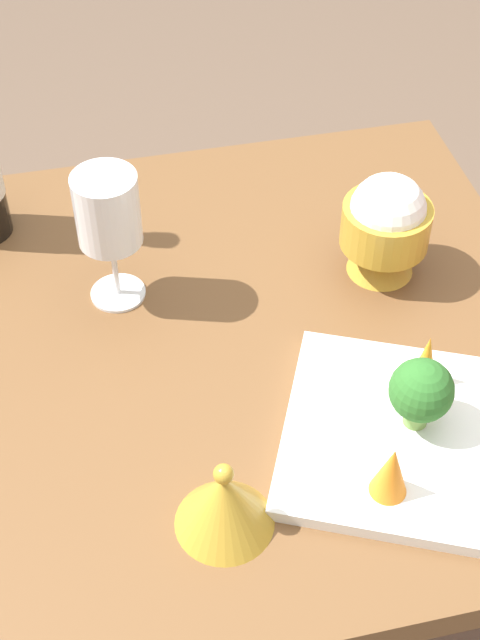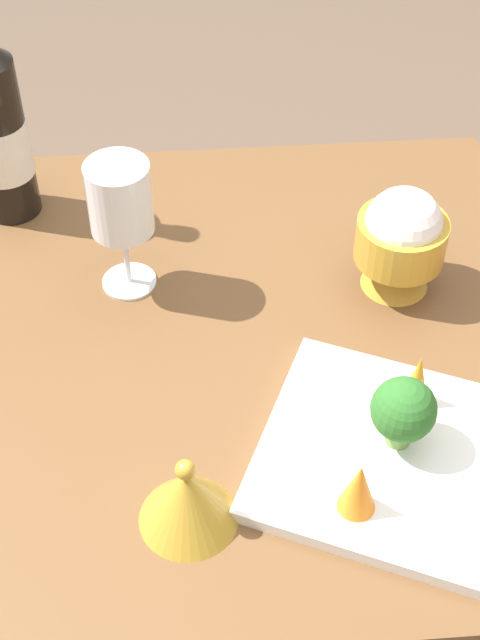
{
  "view_description": "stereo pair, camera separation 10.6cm",
  "coord_description": "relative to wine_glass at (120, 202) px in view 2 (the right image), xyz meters",
  "views": [
    {
      "loc": [
        -0.72,
        0.16,
        1.53
      ],
      "look_at": [
        0.0,
        0.0,
        0.77
      ],
      "focal_mm": 51.29,
      "sensor_mm": 36.0,
      "label": 1
    },
    {
      "loc": [
        -0.74,
        0.06,
        1.53
      ],
      "look_at": [
        0.0,
        0.0,
        0.77
      ],
      "focal_mm": 51.29,
      "sensor_mm": 36.0,
      "label": 2
    }
  ],
  "objects": [
    {
      "name": "ground_plane",
      "position": [
        -0.11,
        -0.13,
        -0.87
      ],
      "size": [
        8.0,
        8.0,
        0.0
      ],
      "primitive_type": "plane",
      "color": "brown"
    },
    {
      "name": "dining_table",
      "position": [
        -0.11,
        -0.13,
        -0.23
      ],
      "size": [
        0.77,
        0.77,
        0.74
      ],
      "color": "brown",
      "rests_on": "ground_plane"
    },
    {
      "name": "wine_glass",
      "position": [
        0.0,
        0.0,
        0.0
      ],
      "size": [
        0.08,
        0.08,
        0.18
      ],
      "color": "white",
      "rests_on": "dining_table"
    },
    {
      "name": "rice_bowl",
      "position": [
        -0.03,
        -0.33,
        -0.05
      ],
      "size": [
        0.11,
        0.11,
        0.14
      ],
      "color": "gold",
      "rests_on": "dining_table"
    },
    {
      "name": "rice_bowl_lid",
      "position": [
        -0.35,
        -0.06,
        -0.09
      ],
      "size": [
        0.1,
        0.1,
        0.09
      ],
      "color": "gold",
      "rests_on": "dining_table"
    },
    {
      "name": "serving_plate",
      "position": [
        -0.29,
        -0.27,
        -0.12
      ],
      "size": [
        0.33,
        0.33,
        0.02
      ],
      "rotation": [
        0.0,
        0.0,
        -0.42
      ],
      "color": "white",
      "rests_on": "dining_table"
    },
    {
      "name": "broccoli_floret",
      "position": [
        -0.28,
        -0.28,
        -0.06
      ],
      "size": [
        0.07,
        0.07,
        0.09
      ],
      "color": "#729E4C",
      "rests_on": "serving_plate"
    },
    {
      "name": "carrot_garnish_left",
      "position": [
        -0.36,
        -0.23,
        -0.08
      ],
      "size": [
        0.04,
        0.04,
        0.07
      ],
      "color": "orange",
      "rests_on": "serving_plate"
    },
    {
      "name": "carrot_garnish_right",
      "position": [
        -0.23,
        -0.31,
        -0.08
      ],
      "size": [
        0.03,
        0.03,
        0.07
      ],
      "color": "orange",
      "rests_on": "serving_plate"
    }
  ]
}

